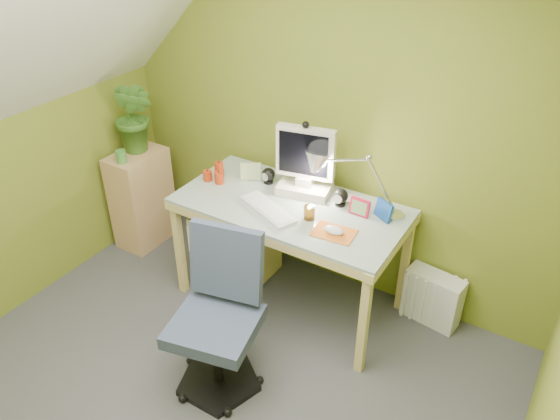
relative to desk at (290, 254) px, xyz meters
The scene contains 20 objects.
wall_back 0.91m from the desk, 85.41° to the left, with size 3.20×0.01×2.40m, color olive.
wall_right 2.17m from the desk, 35.84° to the right, with size 0.01×3.20×2.40m, color olive.
desk is the anchor object (origin of this frame).
monitor 0.69m from the desk, 90.00° to the left, with size 0.40×0.23×0.54m, color silver, non-canonical shape.
speaker_left 0.55m from the desk, 149.35° to the left, with size 0.09×0.09×0.11m, color black, non-canonical shape.
speaker_right 0.55m from the desk, 30.65° to the left, with size 0.10×0.10×0.11m, color black, non-canonical shape.
keyboard 0.43m from the desk, 119.74° to the right, with size 0.44×0.14×0.02m, color silver.
mousepad 0.57m from the desk, 20.22° to the right, with size 0.25×0.17×0.01m, color orange.
mouse 0.58m from the desk, 20.22° to the right, with size 0.12×0.08×0.04m, color silver.
amber_tumbler 0.48m from the desk, 23.96° to the right, with size 0.07×0.07×0.09m, color #8E5E14.
candle_cluster 0.75m from the desk, behind, with size 0.15×0.13×0.11m, color #BA3010, non-canonical shape.
photo_frame_red 0.62m from the desk, 15.95° to the left, with size 0.13×0.02×0.11m, color red.
photo_frame_blue 0.74m from the desk, 15.95° to the left, with size 0.14×0.02×0.12m, color #164398.
photo_frame_green 0.62m from the desk, 160.71° to the left, with size 0.14×0.02×0.12m, color #BCCC8C.
desk_lamp 0.83m from the desk, 21.80° to the left, with size 0.54×0.23×0.57m, color #B8B7BC, non-canonical shape.
side_ledge 1.37m from the desk, behind, with size 0.29×0.44×0.77m, color tan.
potted_plant 1.52m from the desk, behind, with size 0.31×0.25×0.56m, color #3E6F25.
green_cup 1.42m from the desk, behind, with size 0.07×0.07×0.09m, color #488F3B.
task_chair 0.87m from the desk, 87.87° to the right, with size 0.52×0.52×0.94m, color #38425D, non-canonical shape.
radiator 0.99m from the desk, 19.36° to the left, with size 0.37×0.15×0.37m, color silver.
Camera 1 is at (1.46, -1.35, 2.61)m, focal length 35.00 mm.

